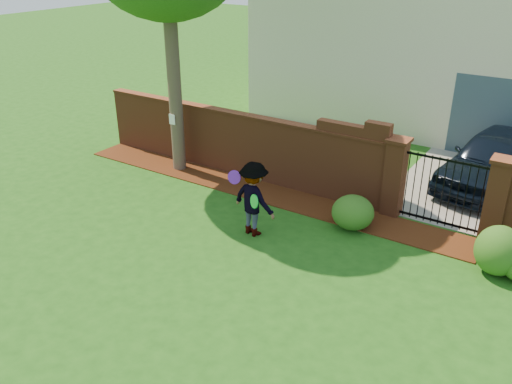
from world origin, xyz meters
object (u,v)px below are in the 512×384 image
Objects in this scene: man at (253,199)px; frisbee_green at (254,201)px; car at (491,162)px; frisbee_purple at (234,177)px.

frisbee_green is at bearing 138.62° from man.
car is 6.52m from man.
man is 5.64× the size of frisbee_green.
car is 6.63m from frisbee_green.
frisbee_green is at bearing -15.03° from frisbee_purple.
frisbee_green is at bearing -111.38° from car.
frisbee_purple is 0.72m from frisbee_green.
frisbee_purple is at bearing -116.44° from car.
man is (-3.79, -5.30, 0.09)m from car.
car is at bearing 57.65° from frisbee_green.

